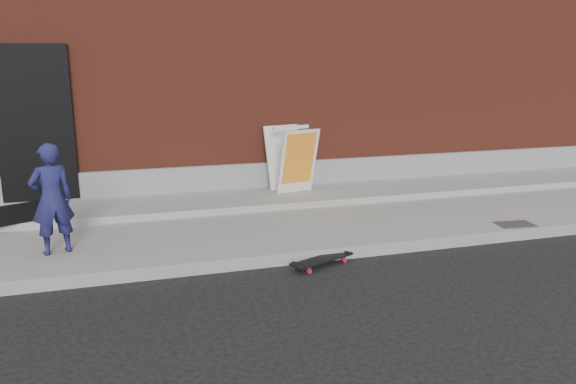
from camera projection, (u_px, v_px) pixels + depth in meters
name	position (u px, v px, depth m)	size (l,w,h in m)	color
ground	(261.00, 268.00, 6.36)	(80.00, 80.00, 0.00)	black
sidewalk	(235.00, 225.00, 7.74)	(20.00, 3.00, 0.15)	gray
apron	(223.00, 201.00, 8.55)	(20.00, 1.20, 0.10)	gray
building	(183.00, 50.00, 12.29)	(20.00, 8.10, 5.00)	maroon
child	(52.00, 199.00, 6.28)	(0.46, 0.30, 1.27)	#1B1C4D
skateboard	(322.00, 260.00, 6.42)	(0.81, 0.49, 0.09)	red
pizza_sign	(292.00, 159.00, 8.90)	(0.77, 0.85, 1.04)	silver
doormat	(13.00, 214.00, 7.59)	(1.19, 0.96, 0.03)	black
utility_plate	(515.00, 224.00, 7.50)	(0.48, 0.31, 0.01)	#59595E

